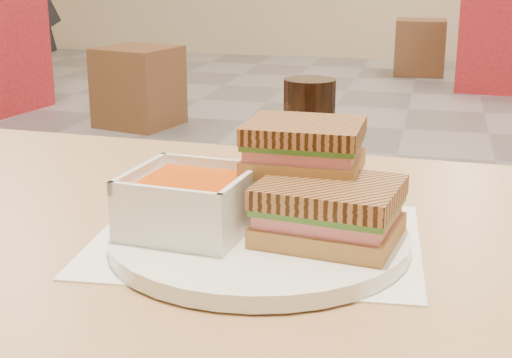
% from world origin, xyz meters
% --- Properties ---
extents(main_table, '(1.23, 0.75, 0.75)m').
position_xyz_m(main_table, '(0.04, -1.97, 0.64)').
color(main_table, '#A27850').
rests_on(main_table, ground).
extents(tray_liner, '(0.35, 0.28, 0.00)m').
position_xyz_m(tray_liner, '(0.01, -1.99, 0.75)').
color(tray_liner, white).
rests_on(tray_liner, main_table).
extents(plate, '(0.30, 0.30, 0.02)m').
position_xyz_m(plate, '(0.01, -2.00, 0.76)').
color(plate, white).
rests_on(plate, tray_liner).
extents(soup_bowl, '(0.13, 0.13, 0.06)m').
position_xyz_m(soup_bowl, '(-0.05, -2.02, 0.79)').
color(soup_bowl, white).
rests_on(soup_bowl, plate).
extents(panini_lower, '(0.14, 0.13, 0.06)m').
position_xyz_m(panini_lower, '(0.08, -2.01, 0.80)').
color(panini_lower, '#B0793F').
rests_on(panini_lower, plate).
extents(panini_upper, '(0.12, 0.10, 0.05)m').
position_xyz_m(panini_upper, '(0.05, -1.95, 0.84)').
color(panini_upper, '#B0793F').
rests_on(panini_upper, panini_lower).
extents(cola_glass, '(0.06, 0.06, 0.14)m').
position_xyz_m(cola_glass, '(0.03, -1.79, 0.82)').
color(cola_glass, black).
rests_on(cola_glass, main_table).
extents(bg_chair_0r, '(0.52, 0.52, 0.48)m').
position_xyz_m(bg_chair_0r, '(-1.60, 1.60, 0.24)').
color(bg_chair_0r, brown).
rests_on(bg_chair_0r, ground).
extents(bg_chair_2l, '(0.43, 0.43, 0.48)m').
position_xyz_m(bg_chair_2l, '(0.01, 4.09, 0.24)').
color(bg_chair_2l, brown).
rests_on(bg_chair_2l, ground).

